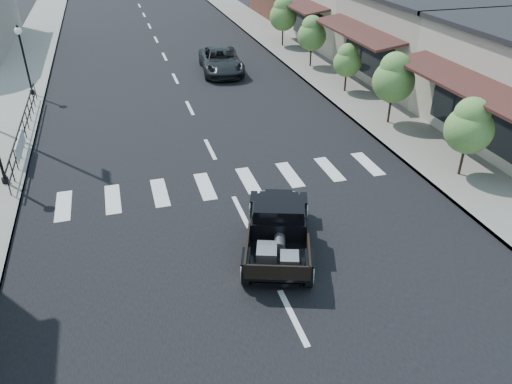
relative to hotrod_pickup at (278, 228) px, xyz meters
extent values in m
plane|color=black|center=(-0.51, 0.26, -0.75)|extent=(120.00, 120.00, 0.00)
cube|color=black|center=(-0.51, 15.26, -0.74)|extent=(14.00, 80.00, 0.02)
cube|color=#9A988C|center=(-9.01, 15.26, -0.67)|extent=(3.00, 80.00, 0.15)
cube|color=gray|center=(7.99, 15.26, -0.67)|extent=(3.00, 80.00, 0.15)
cube|color=#A89F8D|center=(14.49, 13.26, 1.50)|extent=(10.00, 9.00, 4.50)
cube|color=#B3A997|center=(14.49, 22.26, 1.50)|extent=(10.00, 9.00, 4.50)
imported|color=black|center=(2.33, 17.79, -0.06)|extent=(2.71, 5.13, 1.37)
camera|label=1|loc=(-3.88, -11.12, 7.98)|focal=35.00mm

